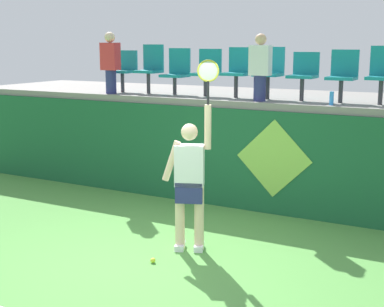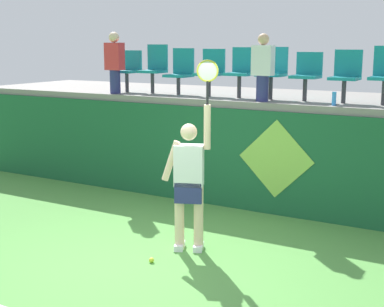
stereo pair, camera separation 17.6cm
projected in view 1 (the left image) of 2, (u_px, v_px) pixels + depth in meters
The scene contains 18 objects.
ground_plane at pixel (147, 264), 7.01m from camera, with size 40.00×40.00×0.00m, color #519342.
court_back_wall at pixel (238, 159), 9.30m from camera, with size 12.40×0.20×1.69m, color #195633.
spectator_platform at pixel (268, 98), 10.30m from camera, with size 12.40×2.81×0.12m, color gray.
tennis_player at pixel (190, 180), 7.32m from camera, with size 0.72×0.38×2.54m.
tennis_ball at pixel (153, 260), 7.04m from camera, with size 0.07×0.07×0.07m, color #D1E533.
water_bottle at pixel (332, 98), 8.52m from camera, with size 0.06×0.06×0.21m, color #338CE5.
stadium_chair_0 at pixel (124, 68), 10.81m from camera, with size 0.44×0.42×0.80m.
stadium_chair_1 at pixel (151, 66), 10.54m from camera, with size 0.44×0.42×0.92m.
stadium_chair_2 at pixel (177, 70), 10.28m from camera, with size 0.44×0.42×0.85m.
stadium_chair_3 at pixel (207, 70), 9.98m from camera, with size 0.44×0.42×0.84m.
stadium_chair_4 at pixel (238, 69), 9.70m from camera, with size 0.44×0.42×0.87m.
stadium_chair_5 at pixel (270, 70), 9.42m from camera, with size 0.44×0.42×0.88m.
stadium_chair_6 at pixel (304, 73), 9.15m from camera, with size 0.44×0.42×0.80m.
stadium_chair_7 at pixel (343, 73), 8.85m from camera, with size 0.44×0.42×0.84m.
stadium_chair_8 at pixel (383, 72), 8.57m from camera, with size 0.44×0.42×0.90m.
spectator_0 at pixel (110, 62), 10.40m from camera, with size 0.34×0.20×1.15m.
spectator_1 at pixel (260, 66), 9.02m from camera, with size 0.34×0.20×1.09m.
wall_signage_mount at pixel (272, 214), 9.06m from camera, with size 1.27×0.01×1.56m.
Camera 1 is at (3.62, -5.55, 2.74)m, focal length 51.87 mm.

